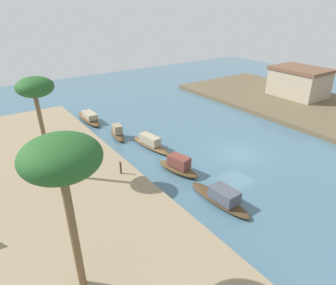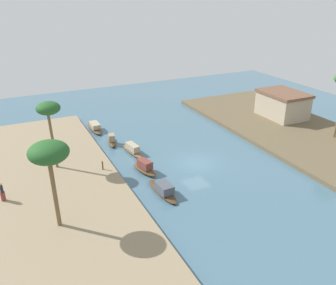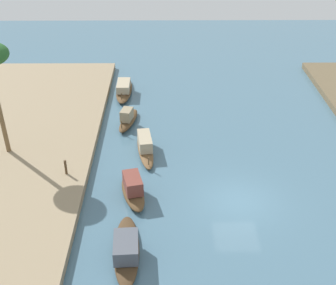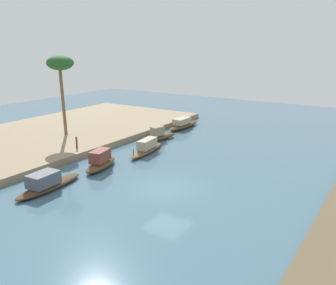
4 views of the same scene
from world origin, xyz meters
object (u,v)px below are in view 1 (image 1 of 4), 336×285
at_px(sampan_with_tall_canopy, 221,197).
at_px(mooring_post, 121,168).
at_px(sampan_with_red_awning, 178,166).
at_px(palm_tree_left_near, 35,90).
at_px(palm_tree_left_far, 61,161).
at_px(sampan_foreground, 117,133).
at_px(riverside_building, 299,82).
at_px(sampan_open_hull, 89,118).
at_px(sampan_near_left_bank, 150,143).

distance_m(sampan_with_tall_canopy, mooring_post, 7.23).
xyz_separation_m(sampan_with_red_awning, mooring_post, (-1.53, -3.90, 0.43)).
relative_size(palm_tree_left_near, palm_tree_left_far, 0.99).
xyz_separation_m(sampan_with_tall_canopy, sampan_foreground, (-12.99, -0.78, 0.01)).
bearing_deg(riverside_building, palm_tree_left_far, -69.67).
relative_size(sampan_with_tall_canopy, riverside_building, 0.75).
height_order(sampan_open_hull, mooring_post, mooring_post).
relative_size(sampan_with_red_awning, mooring_post, 4.14).
relative_size(sampan_open_hull, sampan_near_left_bank, 1.04).
bearing_deg(sampan_near_left_bank, mooring_post, -61.83).
distance_m(sampan_near_left_bank, riverside_building, 23.02).
bearing_deg(sampan_with_red_awning, sampan_foreground, 171.82).
bearing_deg(sampan_with_tall_canopy, mooring_post, -151.09).
height_order(sampan_with_red_awning, palm_tree_left_far, palm_tree_left_far).
height_order(sampan_with_tall_canopy, sampan_foreground, sampan_foreground).
bearing_deg(sampan_near_left_bank, palm_tree_left_far, -51.11).
bearing_deg(sampan_foreground, sampan_near_left_bank, 32.40).
height_order(sampan_open_hull, palm_tree_left_far, palm_tree_left_far).
relative_size(sampan_open_hull, mooring_post, 5.59).
height_order(sampan_with_tall_canopy, mooring_post, mooring_post).
relative_size(sampan_with_tall_canopy, sampan_foreground, 1.35).
bearing_deg(sampan_near_left_bank, sampan_foreground, -168.14).
distance_m(sampan_with_tall_canopy, palm_tree_left_near, 13.27).
height_order(sampan_near_left_bank, sampan_foreground, sampan_foreground).
relative_size(sampan_foreground, palm_tree_left_near, 0.53).
distance_m(sampan_with_red_awning, sampan_near_left_bank, 4.76).
bearing_deg(riverside_building, palm_tree_left_near, -86.02).
bearing_deg(palm_tree_left_far, sampan_with_tall_canopy, 97.95).
xyz_separation_m(sampan_near_left_bank, sampan_with_tall_canopy, (9.30, -0.55, -0.01)).
height_order(sampan_near_left_bank, riverside_building, riverside_building).
height_order(sampan_open_hull, sampan_foreground, sampan_foreground).
relative_size(sampan_open_hull, palm_tree_left_near, 0.73).
bearing_deg(sampan_with_red_awning, mooring_post, -125.26).
relative_size(sampan_near_left_bank, riverside_building, 0.74).
xyz_separation_m(sampan_open_hull, mooring_post, (12.21, -2.40, 0.54)).
distance_m(mooring_post, palm_tree_left_far, 10.81).
xyz_separation_m(mooring_post, palm_tree_left_near, (-2.56, -4.12, 5.61)).
relative_size(sampan_foreground, mooring_post, 4.07).
distance_m(sampan_foreground, palm_tree_left_far, 17.79).
bearing_deg(mooring_post, sampan_open_hull, 168.89).
bearing_deg(palm_tree_left_far, sampan_open_hull, 157.89).
relative_size(sampan_near_left_bank, palm_tree_left_near, 0.70).
distance_m(sampan_with_red_awning, palm_tree_left_far, 12.66).
distance_m(sampan_foreground, palm_tree_left_near, 10.39).
xyz_separation_m(sampan_foreground, palm_tree_left_near, (4.34, -7.19, 6.12)).
xyz_separation_m(palm_tree_left_far, riverside_building, (-12.08, 32.87, -4.21)).
xyz_separation_m(sampan_with_tall_canopy, palm_tree_left_near, (-8.66, -7.97, 6.13)).
relative_size(sampan_open_hull, riverside_building, 0.77).
xyz_separation_m(sampan_with_tall_canopy, riverside_building, (-10.76, 23.44, 1.87)).
distance_m(sampan_foreground, riverside_building, 24.40).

